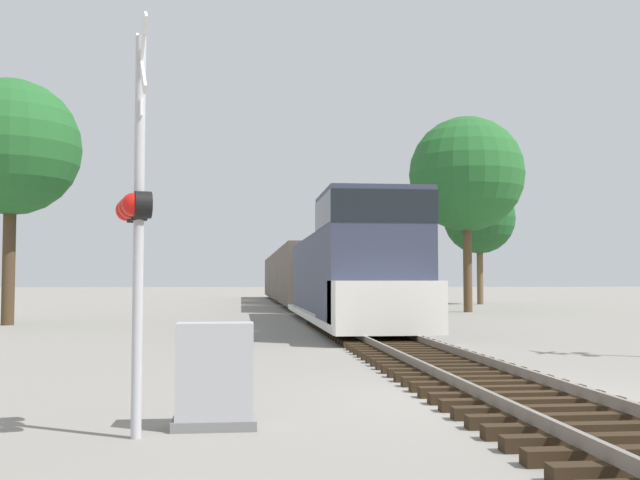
% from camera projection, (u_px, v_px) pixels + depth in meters
% --- Properties ---
extents(ground_plane, '(400.00, 400.00, 0.00)m').
position_uv_depth(ground_plane, '(509.00, 400.00, 11.13)').
color(ground_plane, gray).
extents(rail_track_bed, '(2.60, 160.00, 0.31)m').
position_uv_depth(rail_track_bed, '(509.00, 390.00, 11.13)').
color(rail_track_bed, black).
rests_on(rail_track_bed, ground).
extents(freight_train, '(3.09, 60.75, 4.48)m').
position_uv_depth(freight_train, '(301.00, 277.00, 49.55)').
color(freight_train, '#33384C').
rests_on(freight_train, ground).
extents(crossing_signal_near, '(0.52, 1.01, 4.75)m').
position_uv_depth(crossing_signal_near, '(136.00, 210.00, 8.51)').
color(crossing_signal_near, '#B7B7BC').
rests_on(crossing_signal_near, ground).
extents(relay_cabinet, '(1.01, 0.52, 1.26)m').
position_uv_depth(relay_cabinet, '(215.00, 376.00, 8.97)').
color(relay_cabinet, slate).
rests_on(relay_cabinet, ground).
extents(tree_far_right, '(5.51, 5.51, 9.92)m').
position_uv_depth(tree_far_right, '(11.00, 148.00, 30.17)').
color(tree_far_right, '#473521').
rests_on(tree_far_right, ground).
extents(tree_mid_background, '(6.54, 6.54, 11.11)m').
position_uv_depth(tree_mid_background, '(467.00, 174.00, 42.58)').
color(tree_mid_background, brown).
rests_on(tree_mid_background, ground).
extents(tree_deep_background, '(5.36, 5.36, 9.17)m').
position_uv_depth(tree_deep_background, '(479.00, 218.00, 56.36)').
color(tree_deep_background, brown).
rests_on(tree_deep_background, ground).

